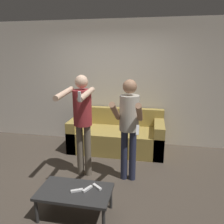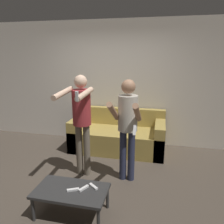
% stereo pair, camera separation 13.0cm
% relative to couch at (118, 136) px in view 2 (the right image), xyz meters
% --- Properties ---
extents(ground_plane, '(14.00, 14.00, 0.00)m').
position_rel_couch_xyz_m(ground_plane, '(-0.24, -1.35, -0.29)').
color(ground_plane, '#4C4238').
extents(wall_back, '(6.40, 0.06, 2.70)m').
position_rel_couch_xyz_m(wall_back, '(-0.24, 0.48, 1.06)').
color(wall_back, silver).
rests_on(wall_back, ground_plane).
extents(couch, '(1.93, 0.90, 0.83)m').
position_rel_couch_xyz_m(couch, '(0.00, 0.00, 0.00)').
color(couch, '#AD9347').
rests_on(couch, ground_plane).
extents(person_standing_left, '(0.41, 0.75, 1.68)m').
position_rel_couch_xyz_m(person_standing_left, '(-0.37, -1.15, 0.76)').
color(person_standing_left, '#6B6051').
rests_on(person_standing_left, ground_plane).
extents(person_standing_right, '(0.42, 0.72, 1.63)m').
position_rel_couch_xyz_m(person_standing_right, '(0.37, -1.15, 0.71)').
color(person_standing_right, '#282D47').
rests_on(person_standing_right, ground_plane).
extents(coffee_table, '(0.91, 0.51, 0.36)m').
position_rel_couch_xyz_m(coffee_table, '(-0.18, -2.09, 0.03)').
color(coffee_table, '#2D2D2D').
rests_on(coffee_table, ground_plane).
extents(remote_near, '(0.15, 0.10, 0.02)m').
position_rel_couch_xyz_m(remote_near, '(-0.15, -2.10, 0.08)').
color(remote_near, white).
rests_on(remote_near, coffee_table).
extents(remote_mid, '(0.10, 0.15, 0.02)m').
position_rel_couch_xyz_m(remote_mid, '(-0.03, -2.05, 0.08)').
color(remote_mid, white).
rests_on(remote_mid, coffee_table).
extents(remote_far, '(0.14, 0.12, 0.02)m').
position_rel_couch_xyz_m(remote_far, '(0.08, -1.98, 0.08)').
color(remote_far, white).
rests_on(remote_far, coffee_table).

